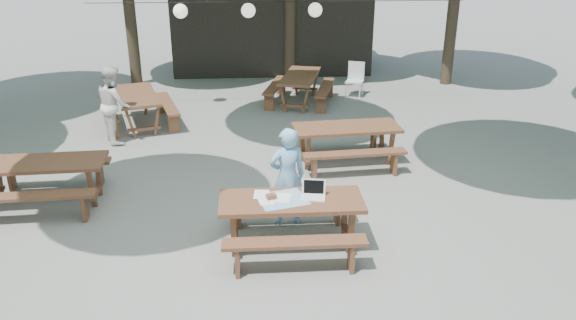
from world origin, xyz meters
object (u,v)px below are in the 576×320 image
(second_person, at_px, (114,104))
(plastic_chair, at_px, (354,87))
(woman, at_px, (287,177))
(picnic_table_nw, at_px, (44,182))
(main_picnic_table, at_px, (291,222))

(second_person, xyz_separation_m, plastic_chair, (5.64, 3.10, -0.55))
(woman, distance_m, second_person, 5.11)
(woman, relative_size, plastic_chair, 1.72)
(plastic_chair, bearing_deg, second_person, -130.33)
(plastic_chair, bearing_deg, woman, -87.16)
(picnic_table_nw, height_order, plastic_chair, plastic_chair)
(woman, relative_size, second_person, 0.95)
(woman, xyz_separation_m, plastic_chair, (2.26, 6.93, -0.52))
(picnic_table_nw, bearing_deg, second_person, 76.29)
(picnic_table_nw, xyz_separation_m, plastic_chair, (6.18, 6.02, -0.13))
(picnic_table_nw, distance_m, plastic_chair, 8.63)
(main_picnic_table, xyz_separation_m, woman, (-0.01, 0.71, 0.39))
(picnic_table_nw, xyz_separation_m, woman, (3.92, -0.91, 0.39))
(main_picnic_table, bearing_deg, plastic_chair, 73.59)
(plastic_chair, bearing_deg, picnic_table_nw, -114.85)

